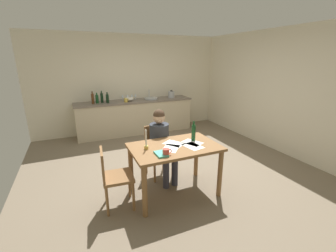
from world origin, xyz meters
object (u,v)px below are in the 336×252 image
Objects in this scene: coffee_mug at (166,152)px; book_magazine at (161,154)px; wine_bottle_on_table at (194,133)px; sink_unit at (151,98)px; dining_table at (175,153)px; bottle_wine_red at (102,98)px; bottle_sauce at (107,98)px; wine_glass_back_left at (128,96)px; wine_glass_by_kettle at (132,96)px; candlestick at (146,144)px; person_seated at (161,141)px; wine_glass_near_sink at (135,95)px; wine_glass_back_right at (123,96)px; chair_at_table at (157,148)px; mixing_bowl at (129,99)px; stovetop_kettle at (171,94)px; teacup_on_counter at (126,100)px; bottle_oil at (93,99)px; chair_side_empty at (113,176)px; bottle_vinegar at (97,99)px.

book_magazine is at bearing 135.68° from coffee_mug.
sink_unit is at bearing 82.92° from wine_bottle_on_table.
book_magazine is (-0.30, -0.21, 0.13)m from dining_table.
bottle_wine_red reaches higher than bottle_sauce.
wine_glass_back_left is at bearing 20.45° from bottle_sauce.
candlestick is at bearing -101.43° from wine_glass_by_kettle.
wine_glass_back_left is at bearing 88.10° from dining_table.
person_seated reaches higher than wine_glass_back_left.
wine_glass_near_sink and wine_glass_back_right have the same top height.
book_magazine is (-0.27, -0.85, 0.29)m from chair_at_table.
bottle_sauce reaches higher than wine_glass_back_right.
chair_at_table is at bearing -93.22° from mixing_bowl.
person_seated is 5.43× the size of stovetop_kettle.
person_seated is at bearing -92.75° from mixing_bowl.
coffee_mug reaches higher than book_magazine.
wine_glass_back_left is (0.57, 0.21, -0.00)m from bottle_sauce.
wine_glass_by_kettle reaches higher than mixing_bowl.
teacup_on_counter is at bearing -138.33° from wine_glass_near_sink.
stovetop_kettle is (1.80, 0.06, -0.01)m from bottle_sauce.
book_magazine is at bearing -111.85° from person_seated.
wine_bottle_on_table is 3.17m from bottle_oil.
chair_at_table is 3.10× the size of candlestick.
wine_bottle_on_table is at bearing -68.45° from bottle_oil.
wine_glass_near_sink is 0.10m from wine_glass_by_kettle.
wine_glass_by_kettle and wine_glass_back_left have the same top height.
chair_at_table is at bearing -95.59° from wine_glass_by_kettle.
candlestick is 1.24× the size of mixing_bowl.
bottle_wine_red is 1.93× the size of wine_glass_back_right.
sink_unit is 1.21× the size of bottle_wine_red.
stovetop_kettle reaches higher than dining_table.
coffee_mug is 0.08m from book_magazine.
wine_glass_back_left is (-0.00, 0.17, 0.06)m from mixing_bowl.
wine_glass_near_sink is 0.35m from wine_glass_back_right.
bottle_oil is (-0.40, 2.97, 0.18)m from candlestick.
chair_side_empty is 3.04× the size of candlestick.
bottle_vinegar reaches higher than wine_bottle_on_table.
bottle_oil is at bearing 172.84° from teacup_on_counter.
wine_bottle_on_table is at bearing 1.87° from candlestick.
stovetop_kettle is 1.43× the size of wine_glass_by_kettle.
candlestick reaches higher than dining_table.
person_seated is 1.39× the size of chair_side_empty.
bottle_oil reaches higher than bottle_wine_red.
candlestick is 3.26m from wine_glass_near_sink.
chair_at_table is at bearing 92.32° from dining_table.
wine_glass_back_left is at bearing 173.05° from stovetop_kettle.
bottle_vinegar reaches higher than candlestick.
bottle_sauce is at bearing -159.55° from wine_glass_back_left.
teacup_on_counter is (-0.74, -0.15, 0.03)m from sink_unit.
bottle_sauce reaches higher than teacup_on_counter.
bottle_oil is 2.15m from stovetop_kettle.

